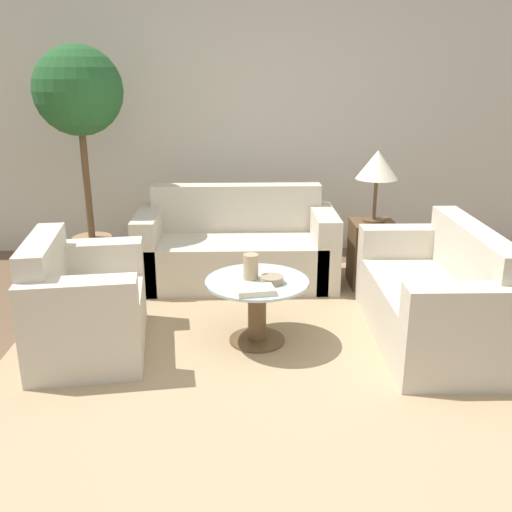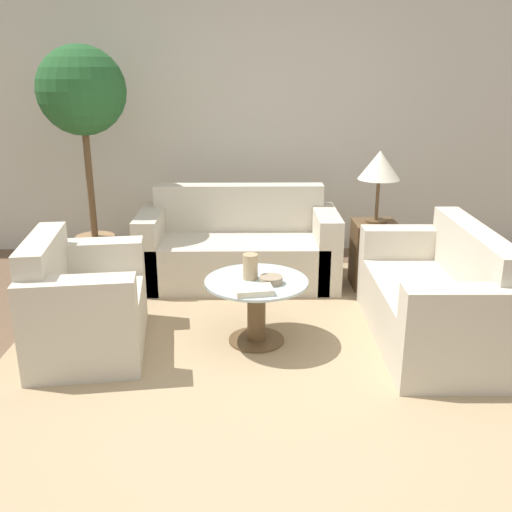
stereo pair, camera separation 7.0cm
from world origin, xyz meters
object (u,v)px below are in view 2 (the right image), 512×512
(sofa_main, at_px, (239,249))
(loveseat, at_px, (439,302))
(table_lamp, at_px, (380,167))
(book_stack, at_px, (254,290))
(vase, at_px, (250,267))
(armchair, at_px, (81,309))
(potted_plant, at_px, (83,109))
(bowl, at_px, (271,280))
(coffee_table, at_px, (256,302))

(sofa_main, distance_m, loveseat, 1.87)
(table_lamp, relative_size, book_stack, 2.35)
(vase, bearing_deg, table_lamp, 44.20)
(armchair, height_order, loveseat, loveseat)
(table_lamp, distance_m, potted_plant, 2.55)
(bowl, bearing_deg, armchair, -178.92)
(sofa_main, xyz_separation_m, book_stack, (0.12, -1.48, 0.19))
(sofa_main, xyz_separation_m, vase, (0.10, -1.21, 0.26))
(potted_plant, xyz_separation_m, vase, (1.42, -1.36, -0.95))
(coffee_table, xyz_separation_m, book_stack, (-0.02, -0.24, 0.18))
(table_lamp, distance_m, bowl, 1.58)
(loveseat, distance_m, bowl, 1.19)
(sofa_main, distance_m, bowl, 1.34)
(vase, distance_m, book_stack, 0.28)
(sofa_main, xyz_separation_m, potted_plant, (-1.32, 0.15, 1.22))
(armchair, distance_m, coffee_table, 1.19)
(bowl, height_order, book_stack, bowl)
(sofa_main, height_order, table_lamp, table_lamp)
(vase, bearing_deg, bowl, -32.85)
(loveseat, bearing_deg, coffee_table, -89.06)
(coffee_table, distance_m, vase, 0.26)
(armchair, relative_size, loveseat, 0.72)
(bowl, bearing_deg, vase, 147.15)
(armchair, bearing_deg, loveseat, -94.91)
(potted_plant, bearing_deg, book_stack, -48.49)
(sofa_main, height_order, armchair, sofa_main)
(vase, bearing_deg, sofa_main, 94.75)
(loveseat, xyz_separation_m, bowl, (-1.17, -0.07, 0.20))
(table_lamp, bearing_deg, sofa_main, 171.85)
(sofa_main, bearing_deg, armchair, -128.17)
(armchair, xyz_separation_m, coffee_table, (1.19, 0.08, 0.01))
(table_lamp, distance_m, vase, 1.58)
(sofa_main, bearing_deg, book_stack, -85.21)
(armchair, distance_m, table_lamp, 2.62)
(armchair, height_order, bowl, armchair)
(book_stack, bearing_deg, potted_plant, 122.08)
(loveseat, bearing_deg, bowl, -86.11)
(vase, relative_size, bowl, 1.12)
(loveseat, bearing_deg, table_lamp, -167.29)
(sofa_main, relative_size, book_stack, 6.64)
(bowl, bearing_deg, loveseat, 3.41)
(loveseat, bearing_deg, armchair, -87.33)
(coffee_table, relative_size, vase, 4.04)
(sofa_main, relative_size, loveseat, 1.16)
(potted_plant, bearing_deg, table_lamp, -7.26)
(sofa_main, relative_size, coffee_table, 2.44)
(sofa_main, bearing_deg, loveseat, -41.25)
(potted_plant, relative_size, bowl, 12.99)
(coffee_table, distance_m, book_stack, 0.30)
(armchair, xyz_separation_m, book_stack, (1.17, -0.15, 0.19))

